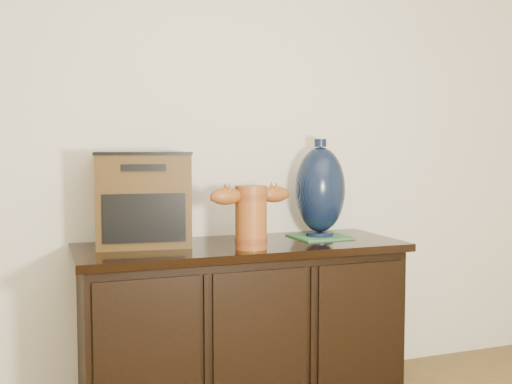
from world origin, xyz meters
name	(u,v)px	position (x,y,z in m)	size (l,w,h in m)	color
sideboard	(242,324)	(0.00, 2.23, 0.39)	(1.46, 0.56, 0.75)	black
terracotta_vessel	(251,213)	(-0.01, 2.08, 0.91)	(0.38, 0.16, 0.27)	brown
tv_radio	(143,199)	(-0.42, 2.34, 0.96)	(0.44, 0.37, 0.41)	#412B10
green_mat	(320,237)	(0.41, 2.28, 0.76)	(0.25, 0.25, 0.01)	#316E37
lamp_base	(320,190)	(0.41, 2.28, 0.98)	(0.25, 0.25, 0.46)	black
spray_can	(172,221)	(-0.28, 2.39, 0.85)	(0.07, 0.07, 0.19)	#4E150D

